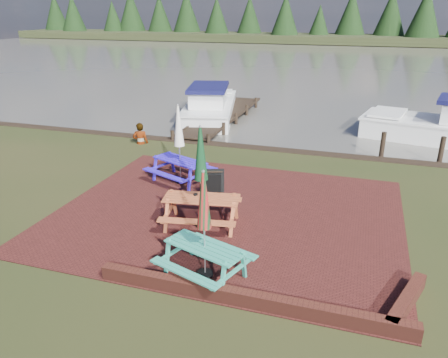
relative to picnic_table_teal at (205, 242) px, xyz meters
name	(u,v)px	position (x,y,z in m)	size (l,w,h in m)	color
ground	(216,231)	(-0.43, 1.93, -0.81)	(120.00, 120.00, 0.00)	black
paving	(228,213)	(-0.43, 2.93, -0.80)	(9.00, 7.50, 0.02)	#3C1613
brick_wall	(283,300)	(1.71, -0.48, -0.66)	(6.21, 1.79, 0.30)	#4C1E16
water	(335,63)	(-0.43, 38.93, -0.81)	(120.00, 60.00, 0.02)	#47433D
far_treeline	(352,20)	(-0.43, 67.93, 2.47)	(120.00, 10.00, 8.10)	black
picnic_table_teal	(205,242)	(0.00, 0.00, 0.00)	(2.05, 1.94, 2.31)	teal
picnic_table_red	(201,193)	(-0.84, 2.07, 0.10)	(2.13, 1.96, 2.59)	#B0522D
picnic_table_blue	(180,156)	(-2.53, 4.65, 0.05)	(2.24, 2.13, 2.47)	#321CD8
chalkboard	(213,185)	(-1.11, 3.72, -0.37)	(0.57, 0.66, 0.85)	black
jetty	(222,116)	(-3.93, 13.21, -0.69)	(1.76, 9.08, 1.00)	black
boat_jetty	(210,107)	(-4.78, 13.76, -0.42)	(3.86, 7.12, 1.96)	white
person	(139,123)	(-5.75, 8.03, 0.05)	(0.62, 0.41, 1.71)	gray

